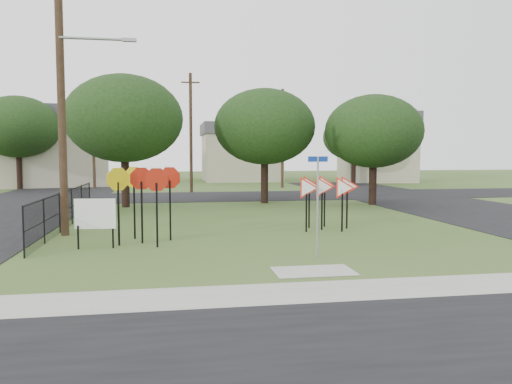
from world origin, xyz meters
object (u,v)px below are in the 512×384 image
street_name_sign (318,200)px  info_board (95,216)px  stop_sign_cluster (144,187)px  yield_sign_cluster (325,189)px

street_name_sign → info_board: (-6.37, 2.54, -0.62)m
street_name_sign → info_board: street_name_sign is taller
stop_sign_cluster → info_board: stop_sign_cluster is taller
yield_sign_cluster → info_board: bearing=-162.3°
street_name_sign → stop_sign_cluster: bearing=145.9°
info_board → stop_sign_cluster: bearing=28.5°
info_board → street_name_sign: bearing=-21.7°
street_name_sign → stop_sign_cluster: size_ratio=1.14×
stop_sign_cluster → info_board: size_ratio=1.62×
street_name_sign → info_board: 6.89m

